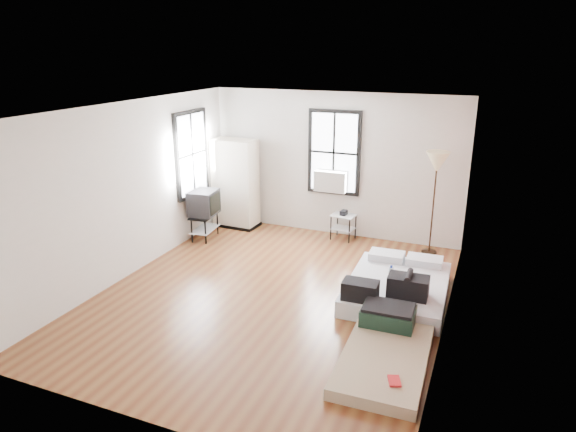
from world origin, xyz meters
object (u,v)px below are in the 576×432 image
at_px(mattress_main, 397,287).
at_px(floor_lamp, 437,166).
at_px(mattress_bare, 386,347).
at_px(side_table, 343,220).
at_px(wardrobe, 235,184).
at_px(tv_stand, 204,204).

bearing_deg(mattress_main, floor_lamp, 81.76).
xyz_separation_m(mattress_bare, side_table, (-1.62, 3.64, 0.27)).
xyz_separation_m(wardrobe, tv_stand, (-0.21, -0.91, -0.21)).
bearing_deg(side_table, wardrobe, -178.26).
height_order(mattress_bare, side_table, side_table).
xyz_separation_m(wardrobe, side_table, (2.30, 0.07, -0.52)).
distance_m(mattress_main, mattress_bare, 1.60).
relative_size(mattress_main, wardrobe, 1.09).
bearing_deg(mattress_bare, tv_stand, 145.69).
bearing_deg(mattress_main, tv_stand, 162.96).
relative_size(mattress_main, tv_stand, 2.04).
relative_size(mattress_bare, tv_stand, 1.93).
distance_m(side_table, floor_lamp, 2.06).
height_order(side_table, tv_stand, tv_stand).
relative_size(floor_lamp, tv_stand, 1.93).
height_order(mattress_bare, floor_lamp, floor_lamp).
xyz_separation_m(side_table, floor_lamp, (1.66, -0.07, 1.22)).
height_order(mattress_main, tv_stand, tv_stand).
bearing_deg(wardrobe, side_table, 4.27).
distance_m(wardrobe, side_table, 2.36).
distance_m(wardrobe, tv_stand, 0.96).
xyz_separation_m(mattress_main, side_table, (-1.44, 2.05, 0.22)).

